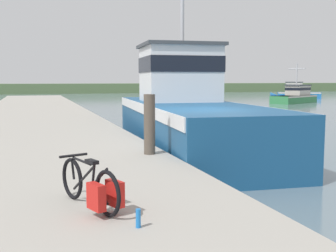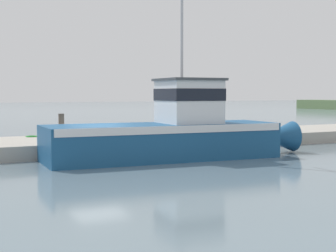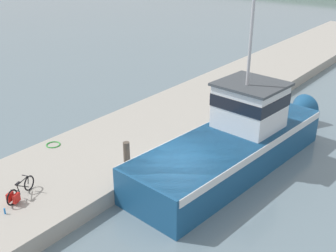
% 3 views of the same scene
% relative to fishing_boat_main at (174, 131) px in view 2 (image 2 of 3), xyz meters
% --- Properties ---
extents(ground_plane, '(320.00, 320.00, 0.00)m').
position_rel_fishing_boat_main_xyz_m(ground_plane, '(-0.87, -3.51, -1.32)').
color(ground_plane, slate).
extents(dock_pier, '(5.84, 80.00, 0.72)m').
position_rel_fishing_boat_main_xyz_m(dock_pier, '(-5.09, -3.51, -0.96)').
color(dock_pier, '#A39E93').
rests_on(dock_pier, ground_plane).
extents(fishing_boat_main, '(4.28, 13.34, 11.20)m').
position_rel_fishing_boat_main_xyz_m(fishing_boat_main, '(0.00, 0.00, 0.00)').
color(fishing_boat_main, navy).
rests_on(fishing_boat_main, ground_plane).
extents(mooring_post, '(0.27, 0.27, 1.45)m').
position_rel_fishing_boat_main_xyz_m(mooring_post, '(-2.65, -4.73, 0.12)').
color(mooring_post, '#51473D').
rests_on(mooring_post, dock_pier).
extents(hose_coil, '(0.69, 0.69, 0.05)m').
position_rel_fishing_boat_main_xyz_m(hose_coil, '(-7.28, -5.05, -0.58)').
color(hose_coil, green).
rests_on(hose_coil, dock_pier).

